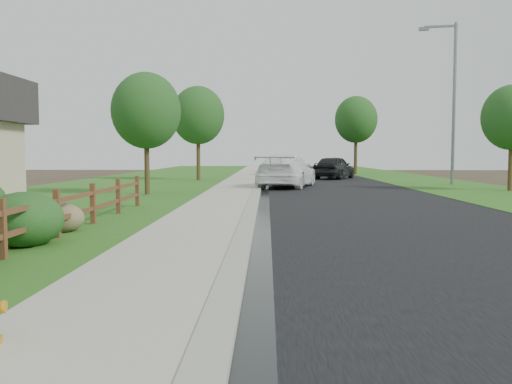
{
  "coord_description": "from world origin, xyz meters",
  "views": [
    {
      "loc": [
        0.91,
        -3.85,
        1.85
      ],
      "look_at": [
        0.72,
        5.53,
        1.19
      ],
      "focal_mm": 38.0,
      "sensor_mm": 36.0,
      "label": 1
    }
  ],
  "objects_px": {
    "dark_car_mid": "(334,167)",
    "streetlight": "(451,94)",
    "ranch_fence": "(33,218)",
    "white_suv": "(287,171)"
  },
  "relations": [
    {
      "from": "dark_car_mid",
      "to": "streetlight",
      "type": "relative_size",
      "value": 0.52
    },
    {
      "from": "ranch_fence",
      "to": "dark_car_mid",
      "type": "height_order",
      "value": "dark_car_mid"
    },
    {
      "from": "white_suv",
      "to": "streetlight",
      "type": "distance_m",
      "value": 11.11
    },
    {
      "from": "ranch_fence",
      "to": "white_suv",
      "type": "distance_m",
      "value": 20.59
    },
    {
      "from": "dark_car_mid",
      "to": "white_suv",
      "type": "bearing_deg",
      "value": 94.31
    },
    {
      "from": "ranch_fence",
      "to": "white_suv",
      "type": "xyz_separation_m",
      "value": [
        5.6,
        19.82,
        0.29
      ]
    },
    {
      "from": "streetlight",
      "to": "ranch_fence",
      "type": "bearing_deg",
      "value": -124.57
    },
    {
      "from": "streetlight",
      "to": "white_suv",
      "type": "bearing_deg",
      "value": -165.36
    },
    {
      "from": "ranch_fence",
      "to": "dark_car_mid",
      "type": "bearing_deg",
      "value": 72.53
    },
    {
      "from": "white_suv",
      "to": "dark_car_mid",
      "type": "distance_m",
      "value": 11.17
    }
  ]
}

